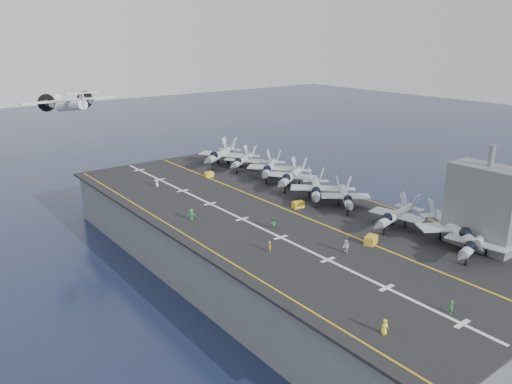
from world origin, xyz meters
TOP-DOWN VIEW (x-y plane):
  - ground at (0.00, 0.00)m, footprint 500.00×500.00m
  - hull at (0.00, 0.00)m, footprint 36.00×90.00m
  - flight_deck at (0.00, 0.00)m, footprint 38.00×92.00m
  - foul_line at (3.00, 0.00)m, footprint 0.35×90.00m
  - landing_centerline at (-6.00, 0.00)m, footprint 0.50×90.00m
  - deck_edge_port at (-17.00, 0.00)m, footprint 0.25×90.00m
  - deck_edge_stbd at (18.50, 0.00)m, footprint 0.25×90.00m
  - island_superstructure at (15.00, -30.00)m, footprint 5.00×10.00m
  - fighter_jet_0 at (10.89, -31.71)m, footprint 14.16×10.86m
  - fighter_jet_1 at (12.64, -27.19)m, footprint 16.19×17.72m
  - fighter_jet_2 at (10.87, -18.18)m, footprint 14.65×11.28m
  - fighter_jet_3 at (11.82, -6.68)m, footprint 15.09×15.52m
  - fighter_jet_4 at (10.56, -0.41)m, footprint 16.54×16.66m
  - fighter_jet_5 at (12.40, 8.51)m, footprint 17.36×15.65m
  - fighter_jet_6 at (13.09, 16.22)m, footprint 17.41×16.96m
  - fighter_jet_7 at (13.13, 26.04)m, footprint 15.88×14.54m
  - fighter_jet_8 at (11.14, 32.36)m, footprint 19.01×17.42m
  - tow_cart_a at (2.93, -19.99)m, footprint 2.48×2.02m
  - tow_cart_b at (5.31, -1.42)m, footprint 2.13×1.58m
  - tow_cart_c at (3.56, 25.36)m, footprint 1.82×1.19m
  - crew_0 at (-14.11, -36.12)m, footprint 1.17×0.92m
  - crew_1 at (-10.57, -12.99)m, footprint 0.90×1.12m
  - crew_2 at (-4.61, -6.51)m, footprint 1.22×0.92m
  - crew_3 at (-12.89, 4.83)m, footprint 1.35×1.37m
  - crew_5 at (-8.76, 25.57)m, footprint 1.37×1.29m
  - crew_6 at (-5.11, -38.05)m, footprint 0.98×1.14m
  - crew_7 at (-2.42, -19.97)m, footprint 1.06×1.36m
  - transport_plane at (-14.99, 55.36)m, footprint 23.51×16.88m

SIDE VIEW (x-z plane):
  - ground at x=0.00m, z-range 0.00..0.00m
  - hull at x=0.00m, z-range 0.00..10.00m
  - flight_deck at x=0.00m, z-range 10.00..10.40m
  - foul_line at x=3.00m, z-range 10.41..10.43m
  - landing_centerline at x=-6.00m, z-range 10.41..10.43m
  - deck_edge_port at x=-17.00m, z-range 10.41..10.43m
  - deck_edge_stbd at x=18.50m, z-range 10.41..10.43m
  - tow_cart_c at x=3.56m, z-range 10.40..11.48m
  - tow_cart_b at x=5.31m, z-range 10.40..11.57m
  - tow_cart_a at x=2.93m, z-range 10.40..11.68m
  - crew_6 at x=-5.11m, z-range 10.40..12.00m
  - crew_1 at x=-10.57m, z-range 10.40..12.03m
  - crew_0 at x=-14.11m, z-range 10.40..12.11m
  - crew_2 at x=-4.61m, z-range 10.40..12.25m
  - crew_5 at x=-8.76m, z-range 10.40..12.31m
  - crew_3 at x=-12.89m, z-range 10.40..12.32m
  - crew_7 at x=-2.42m, z-range 10.40..12.42m
  - fighter_jet_0 at x=10.89m, z-range 10.40..14.81m
  - fighter_jet_3 at x=11.82m, z-range 10.40..14.92m
  - fighter_jet_2 at x=10.87m, z-range 10.40..14.96m
  - fighter_jet_7 at x=13.13m, z-range 10.40..14.99m
  - fighter_jet_4 at x=10.56m, z-range 10.40..15.29m
  - fighter_jet_5 at x=12.40m, z-range 10.40..15.42m
  - fighter_jet_6 at x=13.09m, z-range 10.40..15.47m
  - fighter_jet_1 at x=12.64m, z-range 10.40..15.52m
  - fighter_jet_8 at x=11.14m, z-range 10.40..15.89m
  - island_superstructure at x=15.00m, z-range 10.40..25.40m
  - transport_plane at x=-14.99m, z-range 21.44..26.75m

